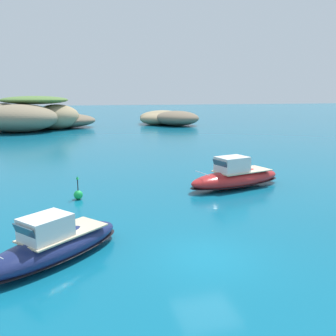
{
  "coord_description": "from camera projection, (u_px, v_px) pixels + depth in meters",
  "views": [
    {
      "loc": [
        -5.16,
        -12.64,
        6.44
      ],
      "look_at": [
        1.87,
        12.59,
        1.08
      ],
      "focal_mm": 38.85,
      "sensor_mm": 36.0,
      "label": 1
    }
  ],
  "objects": [
    {
      "name": "motorboat_navy",
      "position": [
        53.0,
        245.0,
        14.23
      ],
      "size": [
        6.2,
        5.48,
        1.89
      ],
      "color": "navy",
      "rests_on": "ground"
    },
    {
      "name": "ground_plane",
      "position": [
        207.0,
        257.0,
        14.58
      ],
      "size": [
        400.0,
        400.0,
        0.0
      ],
      "primitive_type": "plane",
      "color": "#0C5B7A"
    },
    {
      "name": "motorboat_red",
      "position": [
        235.0,
        177.0,
        25.32
      ],
      "size": [
        7.78,
        3.96,
        2.21
      ],
      "color": "red",
      "rests_on": "ground"
    },
    {
      "name": "islet_small",
      "position": [
        167.0,
        118.0,
        77.74
      ],
      "size": [
        13.84,
        18.3,
        2.99
      ],
      "color": "#756651",
      "rests_on": "ground"
    },
    {
      "name": "channel_buoy",
      "position": [
        78.0,
        194.0,
        22.55
      ],
      "size": [
        0.56,
        0.56,
        1.48
      ],
      "color": "green",
      "rests_on": "ground"
    },
    {
      "name": "islet_large",
      "position": [
        37.0,
        117.0,
        66.88
      ],
      "size": [
        21.96,
        22.65,
        6.05
      ],
      "color": "#9E8966",
      "rests_on": "ground"
    }
  ]
}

